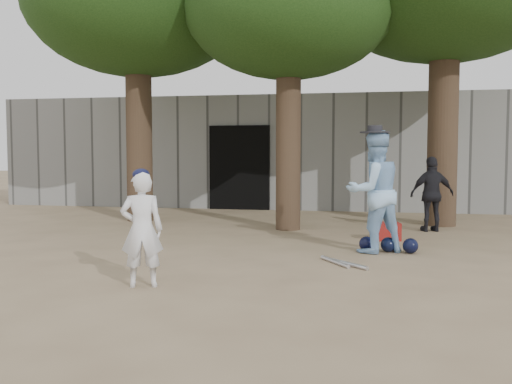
% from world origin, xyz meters
% --- Properties ---
extents(ground, '(70.00, 70.00, 0.00)m').
position_xyz_m(ground, '(0.00, 0.00, 0.00)').
color(ground, '#937C5E').
rests_on(ground, ground).
extents(boy_player, '(0.54, 0.44, 1.29)m').
position_xyz_m(boy_player, '(-0.33, -0.83, 0.64)').
color(boy_player, white).
rests_on(boy_player, ground).
extents(spectator_blue, '(1.12, 1.05, 1.83)m').
position_xyz_m(spectator_blue, '(2.22, 1.91, 0.91)').
color(spectator_blue, '#9CC8F1').
rests_on(spectator_blue, ground).
extents(spectator_dark, '(0.90, 0.57, 1.42)m').
position_xyz_m(spectator_dark, '(3.32, 4.44, 0.71)').
color(spectator_dark, black).
rests_on(spectator_dark, ground).
extents(red_bag, '(0.47, 0.39, 0.30)m').
position_xyz_m(red_bag, '(2.46, 3.18, 0.15)').
color(red_bag, maroon).
rests_on(red_bag, ground).
extents(back_building, '(16.00, 5.24, 3.00)m').
position_xyz_m(back_building, '(-0.00, 10.33, 1.50)').
color(back_building, gray).
rests_on(back_building, ground).
extents(helmet_row, '(0.87, 0.29, 0.23)m').
position_xyz_m(helmet_row, '(2.44, 1.95, 0.11)').
color(helmet_row, black).
rests_on(helmet_row, ground).
extents(bat_pile, '(0.67, 0.71, 0.06)m').
position_xyz_m(bat_pile, '(1.79, 0.85, 0.03)').
color(bat_pile, silver).
rests_on(bat_pile, ground).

